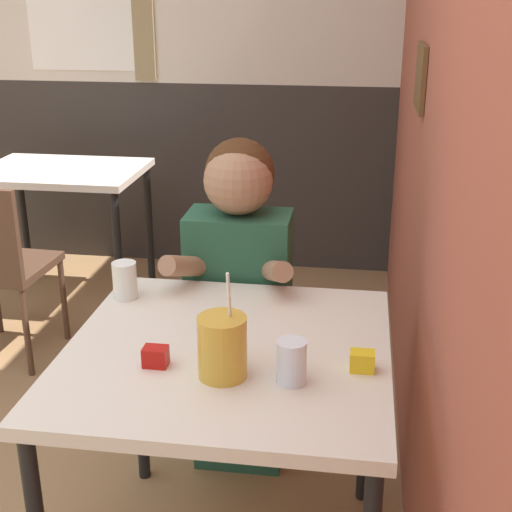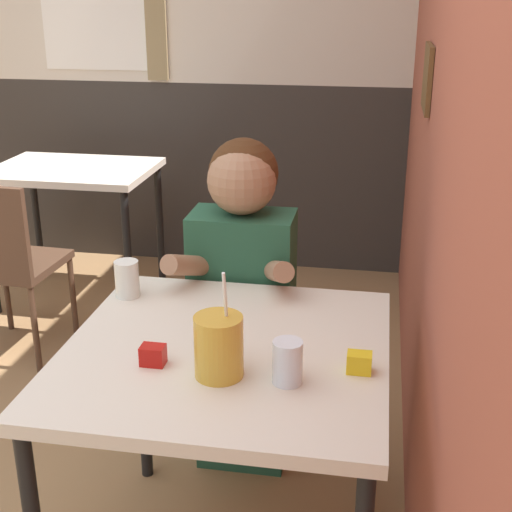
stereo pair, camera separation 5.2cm
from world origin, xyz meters
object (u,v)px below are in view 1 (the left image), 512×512
object	(u,v)px
person_seated	(239,297)
cocktail_pitcher	(222,347)
background_table	(62,185)
main_table	(228,372)

from	to	relation	value
person_seated	cocktail_pitcher	world-z (taller)	person_seated
background_table	cocktail_pitcher	size ratio (longest dim) A/B	3.03
background_table	main_table	bearing A→B (deg)	-56.06
main_table	person_seated	size ratio (longest dim) A/B	0.73
main_table	background_table	size ratio (longest dim) A/B	1.03
main_table	background_table	world-z (taller)	same
main_table	cocktail_pitcher	xyz separation A→B (m)	(0.02, -0.14, 0.15)
main_table	cocktail_pitcher	world-z (taller)	cocktail_pitcher
background_table	person_seated	xyz separation A→B (m)	(1.15, -1.26, -0.01)
background_table	person_seated	bearing A→B (deg)	-47.48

